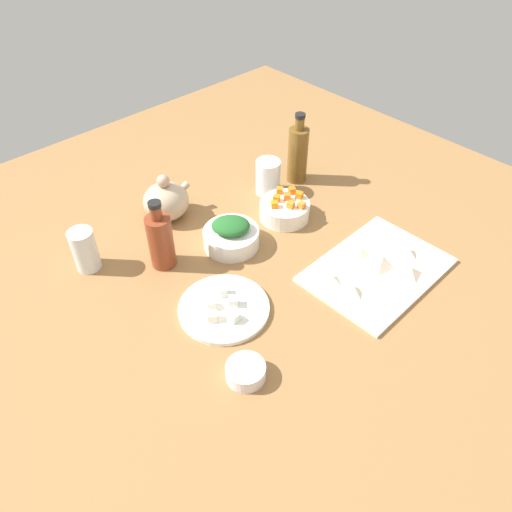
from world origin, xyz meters
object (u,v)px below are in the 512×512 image
teapot (166,201)px  bottle_0 (298,153)px  drinking_glass_1 (268,177)px  bottle_1 (161,240)px  bowl_small_side (246,372)px  drinking_glass_0 (85,250)px  bowl_carrots (285,210)px  bowl_greens (231,238)px  cutting_board (377,270)px  plate_tofu (224,308)px

teapot → bottle_0: bottle_0 is taller
bottle_0 → drinking_glass_1: (-11.42, 1.24, -3.99)cm
teapot → bottle_1: bearing=-128.7°
bowl_small_side → teapot: teapot is taller
bowl_small_side → drinking_glass_0: (-7.03, 52.10, 4.02)cm
bowl_carrots → bottle_0: bottle_0 is taller
bottle_0 → bottle_1: bottle_0 is taller
bowl_greens → bowl_small_side: bearing=-127.0°
cutting_board → teapot: (-25.30, 55.17, 4.99)cm
cutting_board → plate_tofu: 40.56cm
drinking_glass_0 → drinking_glass_1: drinking_glass_0 is taller
bowl_greens → drinking_glass_0: drinking_glass_0 is taller
bowl_carrots → teapot: bearing=136.0°
teapot → drinking_glass_0: 27.47cm
bowl_greens → bottle_1: (-17.43, 6.52, 5.48)cm
plate_tofu → bowl_small_side: (-8.57, -17.07, 1.13)cm
bottle_0 → bottle_1: bearing=-176.4°
plate_tofu → bowl_carrots: 38.91cm
bowl_small_side → teapot: bearing=70.0°
cutting_board → teapot: size_ratio=2.41×
bowl_greens → bottle_0: size_ratio=0.67×
bowl_carrots → bottle_1: 37.78cm
cutting_board → bottle_0: bottle_0 is taller
bottle_1 → drinking_glass_1: bearing=6.3°
bottle_1 → bottle_0: bearing=3.6°
drinking_glass_0 → cutting_board: bearing=-44.6°
cutting_board → bottle_1: 55.23cm
plate_tofu → bottle_0: bearing=26.6°
bowl_greens → plate_tofu: bearing=-135.4°
bottle_1 → drinking_glass_1: size_ratio=1.82×
bowl_carrots → drinking_glass_0: drinking_glass_0 is taller
drinking_glass_0 → bowl_greens: bearing=-30.1°
bottle_0 → drinking_glass_1: size_ratio=2.09×
bowl_carrots → bottle_0: 21.17cm
bottle_0 → drinking_glass_0: size_ratio=1.94×
bottle_0 → bowl_small_side: bearing=-144.7°
bowl_greens → drinking_glass_1: bearing=24.4°
cutting_board → drinking_glass_1: bearing=84.7°
drinking_glass_1 → teapot: bearing=159.6°
cutting_board → bottle_1: (-37.75, 39.61, 7.48)cm
teapot → drinking_glass_0: bearing=-172.8°
bowl_carrots → bowl_greens: bearing=176.4°
bottle_0 → drinking_glass_1: bearing=173.8°
bowl_greens → bowl_carrots: (19.15, -1.21, 0.04)cm
cutting_board → plate_tofu: (-36.95, 16.72, 0.10)cm
bottle_1 → drinking_glass_1: bottle_1 is taller
bowl_small_side → bottle_0: bearing=35.3°
plate_tofu → bottle_1: 24.07cm
cutting_board → bowl_small_side: size_ratio=4.26×
bowl_carrots → bottle_0: (16.71, 11.08, 6.80)cm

